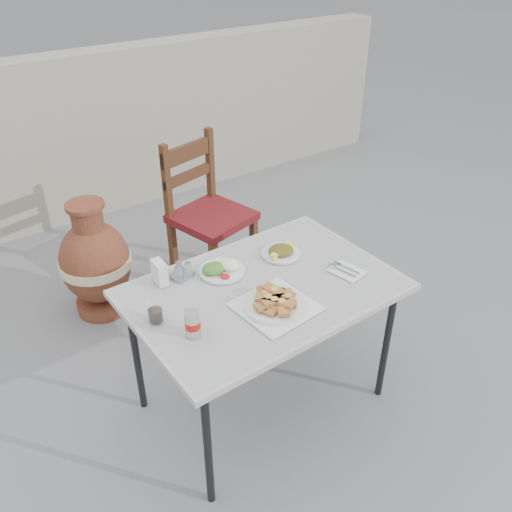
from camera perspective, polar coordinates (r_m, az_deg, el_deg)
ground at (r=2.64m, az=-1.18°, el=-17.76°), size 80.00×80.00×0.00m
cafe_table at (r=2.33m, az=0.78°, el=-4.21°), size 1.14×0.79×0.68m
pide_plate at (r=2.17m, az=2.07°, el=-4.81°), size 0.32×0.32×0.06m
salad_rice_plate at (r=2.38m, az=-3.67°, el=-1.33°), size 0.20×0.20×0.05m
salad_chopped_plate at (r=2.50m, az=2.66°, el=0.48°), size 0.18×0.18×0.04m
soda_can at (r=2.04m, az=-6.69°, el=-7.05°), size 0.06×0.06×0.11m
cola_glass at (r=2.13m, az=-10.55°, el=-5.90°), size 0.06×0.06×0.09m
napkin_holder at (r=2.33m, az=-10.11°, el=-1.70°), size 0.05×0.09×0.10m
condiment_caddy at (r=2.37m, az=-7.84°, el=-1.62°), size 0.11×0.10×0.07m
cutlery_napkin at (r=2.43m, az=9.29°, el=-1.46°), size 0.14×0.17×0.01m
chair at (r=3.29m, az=-5.17°, el=4.55°), size 0.50×0.50×0.94m
terracotta_urn at (r=3.22m, az=-16.53°, el=-0.68°), size 0.41×0.41×0.71m
back_wall at (r=4.26m, az=-20.69°, el=11.01°), size 6.00×0.25×1.20m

